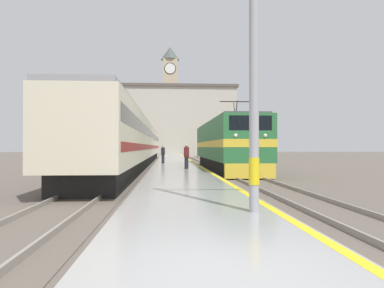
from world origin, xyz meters
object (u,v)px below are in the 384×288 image
(locomotive_train, at_px, (225,145))
(clock_tower, at_px, (170,98))
(passenger_train, at_px, (138,143))
(catenary_mast, at_px, (260,17))
(second_waiting_passenger, at_px, (163,154))
(person_on_platform, at_px, (186,156))

(locomotive_train, height_order, clock_tower, clock_tower)
(passenger_train, bearing_deg, locomotive_train, -51.48)
(locomotive_train, relative_size, clock_tower, 0.75)
(catenary_mast, bearing_deg, locomotive_train, 83.38)
(locomotive_train, relative_size, passenger_train, 0.34)
(clock_tower, bearing_deg, second_waiting_passenger, -91.11)
(passenger_train, xyz_separation_m, clock_tower, (3.49, 43.51, 10.29))
(person_on_platform, xyz_separation_m, second_waiting_passenger, (-1.65, 8.56, -0.04))
(clock_tower, bearing_deg, person_on_platform, -89.27)
(person_on_platform, relative_size, clock_tower, 0.07)
(clock_tower, bearing_deg, locomotive_train, -85.80)
(catenary_mast, bearing_deg, clock_tower, 91.20)
(passenger_train, bearing_deg, person_on_platform, -72.13)
(passenger_train, xyz_separation_m, catenary_mast, (5.01, -29.50, 2.50))
(catenary_mast, distance_m, clock_tower, 73.44)
(person_on_platform, bearing_deg, locomotive_train, 50.32)
(catenary_mast, bearing_deg, person_on_platform, 92.80)
(passenger_train, relative_size, clock_tower, 2.20)
(clock_tower, bearing_deg, passenger_train, -94.58)
(person_on_platform, distance_m, clock_tower, 57.68)
(catenary_mast, distance_m, second_waiting_passenger, 25.36)
(catenary_mast, height_order, person_on_platform, catenary_mast)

